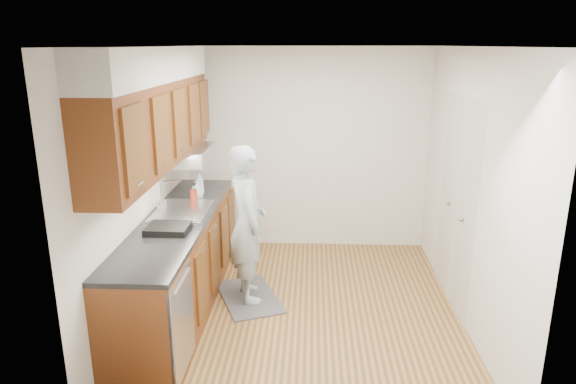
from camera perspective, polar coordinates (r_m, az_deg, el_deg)
The scene contains 14 objects.
floor at distance 5.19m, azimuth 1.67°, elevation -12.93°, with size 3.50×3.50×0.00m, color #A0733C.
ceiling at distance 4.54m, azimuth 1.93°, elevation 15.86°, with size 3.50×3.50×0.00m, color white.
wall_left at distance 4.96m, azimuth -15.79°, elevation 0.68°, with size 0.02×3.50×2.50m, color silver.
wall_right at distance 4.92m, azimuth 19.52°, elevation 0.23°, with size 0.02×3.50×2.50m, color silver.
wall_back at distance 6.41m, azimuth 2.06°, elevation 4.69°, with size 3.00×0.02×2.50m, color silver.
counter at distance 5.13m, azimuth -11.94°, elevation -7.58°, with size 0.64×2.80×1.30m.
upper_cabinets at distance 4.82m, azimuth -14.34°, elevation 8.83°, with size 0.47×2.80×1.21m.
closet_door at distance 5.26m, azimuth 18.27°, elevation -1.23°, with size 0.02×1.22×2.05m, color white.
floor_mat at distance 5.42m, azimuth -4.35°, elevation -11.53°, with size 0.52×0.89×0.02m, color slate.
person at distance 5.06m, azimuth -4.57°, elevation -2.42°, with size 0.63×0.42×1.79m, color #A3BAC7.
soap_bottle_a at distance 5.65m, azimuth -9.81°, elevation 0.99°, with size 0.10×0.10×0.26m, color silver.
soap_bottle_b at distance 5.55m, azimuth -10.04°, elevation 0.31°, with size 0.08×0.08×0.18m, color silver.
soda_can at distance 5.39m, azimuth -10.45°, elevation -0.44°, with size 0.07×0.07×0.13m, color #B5381F.
dish_rack at distance 4.61m, azimuth -13.19°, elevation -3.98°, with size 0.36×0.31×0.06m, color black.
Camera 1 is at (0.07, -4.54, 2.52)m, focal length 32.00 mm.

